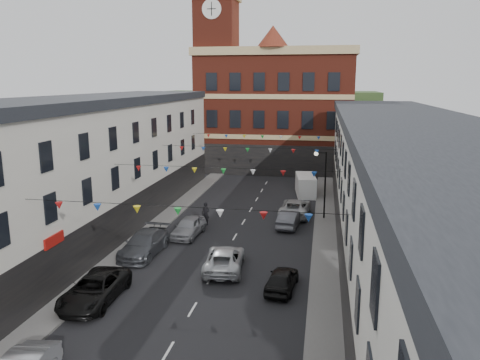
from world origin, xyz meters
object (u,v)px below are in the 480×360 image
Objects in this scene: car_left_d at (144,244)px; white_van at (306,185)px; car_left_c at (95,289)px; street_lamp at (322,176)px; car_right_d at (282,279)px; pedestrian at (206,214)px; car_right_e at (290,219)px; car_left_e at (188,227)px; car_right_f at (295,207)px; moving_car at (224,259)px.

white_van is at bearing 64.05° from car_left_d.
car_left_d reaches higher than car_left_c.
street_lamp is at bearing 43.63° from car_left_d.
pedestrian reaches higher than car_right_d.
car_right_e is (-2.56, -2.65, -3.21)m from street_lamp.
car_left_c is at bearing -95.49° from car_left_e.
car_left_c is at bearing -88.26° from car_left_d.
car_left_c is 14.92m from pedestrian.
car_right_f is (-2.32, 0.80, -3.15)m from street_lamp.
car_right_d is (9.94, -3.94, -0.14)m from car_left_d.
car_right_e is at bearing -134.03° from street_lamp.
street_lamp reaches higher than car_left_d.
car_right_e is 10.37m from moving_car.
car_left_c is at bearing 24.31° from car_right_d.
street_lamp is 10.54m from pedestrian.
car_left_d is at bearing -15.71° from car_right_d.
car_right_d is 0.71× the size of car_right_f.
street_lamp is 21.94m from car_left_c.
car_left_e reaches higher than car_left_c.
car_left_c is 18.10m from car_right_e.
car_left_c is at bearing 65.21° from car_right_e.
car_left_d is 1.42× the size of car_right_d.
car_right_f is at bearing -111.25° from moving_car.
moving_car reaches higher than car_right_d.
pedestrian is at bearing -50.96° from car_right_d.
car_left_c is 7.25m from car_left_d.
white_van reaches higher than car_left_c.
car_right_e is 3.46m from car_right_f.
car_right_f is 1.06× the size of moving_car.
car_left_d is at bearing 89.10° from car_left_c.
pedestrian is (0.60, 3.06, 0.22)m from car_left_e.
white_van reaches higher than moving_car.
street_lamp reaches higher than car_left_c.
car_right_e is (-0.46, 12.10, 0.04)m from car_right_d.
car_left_e is 3.13m from pedestrian.
street_lamp is 4.00m from car_right_f.
moving_car is (-3.44, -9.78, 0.01)m from car_right_e.
car_left_d is at bearing -125.14° from white_van.
car_right_d is 13.62m from pedestrian.
car_left_e is (1.90, 4.40, -0.04)m from car_left_d.
moving_car is 9.75m from pedestrian.
car_left_d reaches higher than car_right_e.
car_left_c is 21.22m from car_right_f.
car_right_e is 0.83× the size of moving_car.
white_van is (0.37, 23.60, 0.40)m from car_right_d.
moving_car is at bearing 42.06° from car_left_c.
white_van is 2.47× the size of pedestrian.
street_lamp is at bearing -86.39° from white_van.
car_left_d reaches higher than car_left_e.
car_left_e is at bearing 68.38° from car_left_d.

